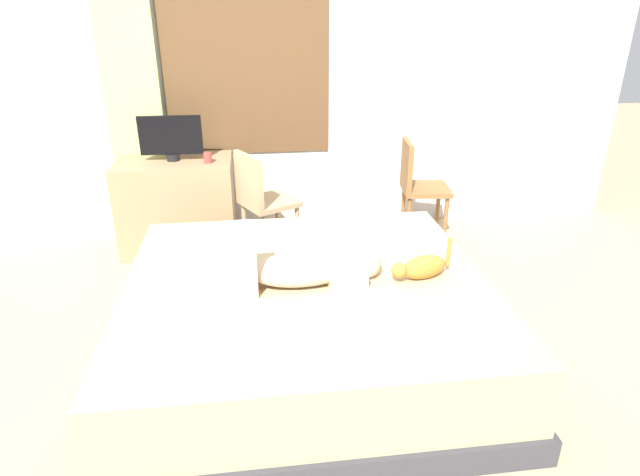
{
  "coord_description": "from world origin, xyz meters",
  "views": [
    {
      "loc": [
        -0.12,
        -2.33,
        1.84
      ],
      "look_at": [
        0.23,
        0.36,
        0.65
      ],
      "focal_mm": 29.49,
      "sensor_mm": 36.0,
      "label": 1
    }
  ],
  "objects_px": {
    "chair_spare": "(418,183)",
    "person_lying": "(285,265)",
    "cat": "(421,267)",
    "tv_monitor": "(171,138)",
    "desk": "(178,205)",
    "chair_by_desk": "(261,198)",
    "bed": "(307,319)",
    "cup": "(208,158)"
  },
  "relations": [
    {
      "from": "tv_monitor",
      "to": "bed",
      "type": "bearing_deg",
      "value": -62.04
    },
    {
      "from": "desk",
      "to": "chair_by_desk",
      "type": "distance_m",
      "value": 0.76
    },
    {
      "from": "person_lying",
      "to": "chair_spare",
      "type": "relative_size",
      "value": 1.1
    },
    {
      "from": "cup",
      "to": "desk",
      "type": "bearing_deg",
      "value": 159.28
    },
    {
      "from": "bed",
      "to": "desk",
      "type": "relative_size",
      "value": 2.21
    },
    {
      "from": "chair_by_desk",
      "to": "bed",
      "type": "bearing_deg",
      "value": -81.21
    },
    {
      "from": "cup",
      "to": "tv_monitor",
      "type": "bearing_deg",
      "value": 159.0
    },
    {
      "from": "tv_monitor",
      "to": "chair_by_desk",
      "type": "distance_m",
      "value": 0.85
    },
    {
      "from": "desk",
      "to": "chair_by_desk",
      "type": "xyz_separation_m",
      "value": [
        0.67,
        -0.32,
        0.14
      ]
    },
    {
      "from": "chair_spare",
      "to": "cat",
      "type": "bearing_deg",
      "value": -106.57
    },
    {
      "from": "chair_spare",
      "to": "tv_monitor",
      "type": "bearing_deg",
      "value": 176.43
    },
    {
      "from": "cat",
      "to": "tv_monitor",
      "type": "distance_m",
      "value": 2.3
    },
    {
      "from": "bed",
      "to": "chair_spare",
      "type": "bearing_deg",
      "value": 54.5
    },
    {
      "from": "desk",
      "to": "tv_monitor",
      "type": "distance_m",
      "value": 0.55
    },
    {
      "from": "cat",
      "to": "cup",
      "type": "distance_m",
      "value": 2.03
    },
    {
      "from": "bed",
      "to": "cat",
      "type": "distance_m",
      "value": 0.69
    },
    {
      "from": "person_lying",
      "to": "chair_by_desk",
      "type": "height_order",
      "value": "chair_by_desk"
    },
    {
      "from": "tv_monitor",
      "to": "desk",
      "type": "bearing_deg",
      "value": 180.0
    },
    {
      "from": "cat",
      "to": "chair_by_desk",
      "type": "height_order",
      "value": "chair_by_desk"
    },
    {
      "from": "bed",
      "to": "chair_spare",
      "type": "xyz_separation_m",
      "value": [
        1.09,
        1.53,
        0.26
      ]
    },
    {
      "from": "bed",
      "to": "person_lying",
      "type": "relative_size",
      "value": 2.12
    },
    {
      "from": "person_lying",
      "to": "cup",
      "type": "relative_size",
      "value": 11.85
    },
    {
      "from": "bed",
      "to": "chair_by_desk",
      "type": "bearing_deg",
      "value": 98.79
    },
    {
      "from": "chair_spare",
      "to": "person_lying",
      "type": "bearing_deg",
      "value": -127.49
    },
    {
      "from": "person_lying",
      "to": "chair_spare",
      "type": "bearing_deg",
      "value": 52.51
    },
    {
      "from": "person_lying",
      "to": "bed",
      "type": "bearing_deg",
      "value": 21.79
    },
    {
      "from": "person_lying",
      "to": "chair_spare",
      "type": "distance_m",
      "value": 1.98
    },
    {
      "from": "chair_spare",
      "to": "bed",
      "type": "bearing_deg",
      "value": -125.5
    },
    {
      "from": "tv_monitor",
      "to": "chair_by_desk",
      "type": "height_order",
      "value": "tv_monitor"
    },
    {
      "from": "desk",
      "to": "person_lying",
      "type": "bearing_deg",
      "value": -65.83
    },
    {
      "from": "cat",
      "to": "chair_by_desk",
      "type": "xyz_separation_m",
      "value": [
        -0.82,
        1.4,
        -0.06
      ]
    },
    {
      "from": "person_lying",
      "to": "desk",
      "type": "distance_m",
      "value": 1.87
    },
    {
      "from": "desk",
      "to": "chair_spare",
      "type": "xyz_separation_m",
      "value": [
        1.97,
        -0.12,
        0.14
      ]
    },
    {
      "from": "person_lying",
      "to": "cup",
      "type": "height_order",
      "value": "person_lying"
    },
    {
      "from": "tv_monitor",
      "to": "person_lying",
      "type": "bearing_deg",
      "value": -65.94
    },
    {
      "from": "bed",
      "to": "chair_by_desk",
      "type": "relative_size",
      "value": 2.32
    },
    {
      "from": "chair_spare",
      "to": "chair_by_desk",
      "type": "bearing_deg",
      "value": -171.35
    },
    {
      "from": "chair_by_desk",
      "to": "cup",
      "type": "bearing_deg",
      "value": 151.52
    },
    {
      "from": "cat",
      "to": "tv_monitor",
      "type": "xyz_separation_m",
      "value": [
        -1.49,
        1.72,
        0.36
      ]
    },
    {
      "from": "cat",
      "to": "cup",
      "type": "height_order",
      "value": "cup"
    },
    {
      "from": "bed",
      "to": "cup",
      "type": "bearing_deg",
      "value": 111.23
    },
    {
      "from": "bed",
      "to": "chair_by_desk",
      "type": "xyz_separation_m",
      "value": [
        -0.21,
        1.33,
        0.26
      ]
    }
  ]
}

